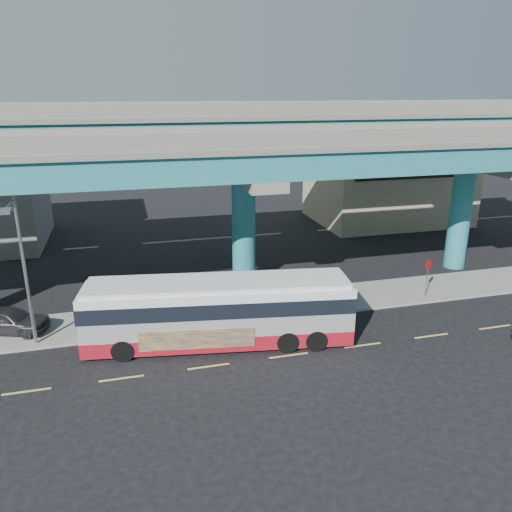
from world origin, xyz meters
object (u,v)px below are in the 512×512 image
object	(u,v)px
parked_car	(8,320)
street_lamp	(20,254)
transit_bus	(219,310)
stop_sign	(428,270)

from	to	relation	value
parked_car	street_lamp	xyz separation A→B (m)	(1.52, -2.22, 4.27)
transit_bus	parked_car	world-z (taller)	transit_bus
transit_bus	stop_sign	xyz separation A→B (m)	(13.53, 2.34, 0.03)
stop_sign	street_lamp	bearing A→B (deg)	172.57
parked_car	transit_bus	bearing A→B (deg)	-90.16
street_lamp	stop_sign	distance (m)	22.90
stop_sign	parked_car	bearing A→B (deg)	167.19
parked_car	stop_sign	bearing A→B (deg)	-73.91
transit_bus	stop_sign	world-z (taller)	transit_bus
transit_bus	stop_sign	bearing A→B (deg)	18.66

